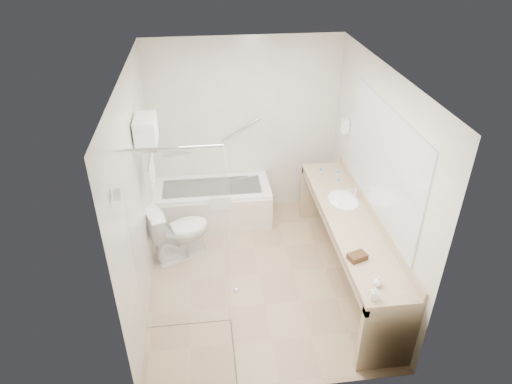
{
  "coord_description": "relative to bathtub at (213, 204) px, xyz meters",
  "views": [
    {
      "loc": [
        -0.55,
        -4.22,
        3.78
      ],
      "look_at": [
        0.0,
        0.3,
        1.0
      ],
      "focal_mm": 32.0,
      "sensor_mm": 36.0,
      "label": 1
    }
  ],
  "objects": [
    {
      "name": "sink",
      "position": [
        1.55,
        -0.99,
        0.54
      ],
      "size": [
        0.4,
        0.52,
        0.14
      ],
      "primitive_type": "ellipsoid",
      "color": "white",
      "rests_on": "vanity_counter"
    },
    {
      "name": "faucet",
      "position": [
        1.7,
        -0.99,
        0.65
      ],
      "size": [
        0.03,
        0.03,
        0.14
      ],
      "primitive_type": "cylinder",
      "color": "silver",
      "rests_on": "vanity_counter"
    },
    {
      "name": "water_bottle_left",
      "position": [
        1.37,
        -0.54,
        0.66
      ],
      "size": [
        0.06,
        0.06,
        0.19
      ],
      "rotation": [
        0.0,
        0.0,
        0.33
      ],
      "color": "silver",
      "rests_on": "vanity_counter"
    },
    {
      "name": "drinking_glass_near",
      "position": [
        1.48,
        -1.17,
        0.62
      ],
      "size": [
        0.08,
        0.08,
        0.09
      ],
      "primitive_type": "cylinder",
      "rotation": [
        0.0,
        0.0,
        -0.2
      ],
      "color": "silver",
      "rests_on": "vanity_counter"
    },
    {
      "name": "amenity_basket",
      "position": [
        1.37,
        -2.09,
        0.6
      ],
      "size": [
        0.21,
        0.17,
        0.06
      ],
      "primitive_type": "cube",
      "rotation": [
        0.0,
        0.0,
        0.33
      ],
      "color": "#432B18",
      "rests_on": "vanity_counter"
    },
    {
      "name": "wall_front",
      "position": [
        0.5,
        -2.84,
        0.97
      ],
      "size": [
        2.6,
        0.1,
        2.5
      ],
      "primitive_type": "cube",
      "color": "beige",
      "rests_on": "ground"
    },
    {
      "name": "water_bottle_right",
      "position": [
        1.53,
        -0.79,
        0.65
      ],
      "size": [
        0.05,
        0.05,
        0.17
      ],
      "rotation": [
        0.0,
        0.0,
        -0.0
      ],
      "color": "silver",
      "rests_on": "vanity_counter"
    },
    {
      "name": "bathtub",
      "position": [
        0.0,
        0.0,
        0.0
      ],
      "size": [
        1.6,
        0.73,
        0.59
      ],
      "color": "white",
      "rests_on": "floor"
    },
    {
      "name": "water_bottle_mid",
      "position": [
        1.57,
        -0.62,
        0.66
      ],
      "size": [
        0.06,
        0.06,
        0.19
      ],
      "rotation": [
        0.0,
        0.0,
        0.27
      ],
      "color": "silver",
      "rests_on": "vanity_counter"
    },
    {
      "name": "wall_back",
      "position": [
        0.5,
        0.36,
        0.97
      ],
      "size": [
        2.6,
        0.1,
        2.5
      ],
      "primitive_type": "cube",
      "color": "beige",
      "rests_on": "ground"
    },
    {
      "name": "soap_bottle_b",
      "position": [
        1.44,
        -2.48,
        0.62
      ],
      "size": [
        0.09,
        0.11,
        0.08
      ],
      "primitive_type": "imported",
      "rotation": [
        0.0,
        0.0,
        0.11
      ],
      "color": "white",
      "rests_on": "vanity_counter"
    },
    {
      "name": "grab_bar_short",
      "position": [
        -0.45,
        0.32,
        0.67
      ],
      "size": [
        0.4,
        0.03,
        0.03
      ],
      "primitive_type": "cylinder",
      "rotation": [
        0.0,
        1.57,
        0.0
      ],
      "color": "silver",
      "rests_on": "wall_back"
    },
    {
      "name": "soap_bottle_a",
      "position": [
        1.35,
        -2.64,
        0.61
      ],
      "size": [
        0.1,
        0.15,
        0.06
      ],
      "primitive_type": "imported",
      "rotation": [
        0.0,
        0.0,
        -0.3
      ],
      "color": "white",
      "rests_on": "vanity_counter"
    },
    {
      "name": "wall_left",
      "position": [
        -0.8,
        -1.24,
        0.97
      ],
      "size": [
        0.1,
        3.2,
        2.5
      ],
      "primitive_type": "cube",
      "color": "beige",
      "rests_on": "ground"
    },
    {
      "name": "grab_bar_long",
      "position": [
        0.45,
        0.32,
        0.97
      ],
      "size": [
        0.53,
        0.03,
        0.33
      ],
      "primitive_type": "cylinder",
      "rotation": [
        0.0,
        1.05,
        0.0
      ],
      "color": "silver",
      "rests_on": "wall_back"
    },
    {
      "name": "wall_right",
      "position": [
        1.8,
        -1.24,
        0.97
      ],
      "size": [
        0.1,
        3.2,
        2.5
      ],
      "primitive_type": "cube",
      "color": "beige",
      "rests_on": "ground"
    },
    {
      "name": "toilet",
      "position": [
        -0.45,
        -0.76,
        0.11
      ],
      "size": [
        0.89,
        0.7,
        0.76
      ],
      "primitive_type": "imported",
      "rotation": [
        0.0,
        0.0,
        1.96
      ],
      "color": "white",
      "rests_on": "floor"
    },
    {
      "name": "ceiling",
      "position": [
        0.5,
        -1.24,
        2.22
      ],
      "size": [
        2.6,
        3.2,
        0.1
      ],
      "primitive_type": "cube",
      "color": "white",
      "rests_on": "wall_back"
    },
    {
      "name": "towel_shelf",
      "position": [
        -0.67,
        -0.89,
        1.48
      ],
      "size": [
        0.24,
        0.55,
        0.81
      ],
      "color": "silver",
      "rests_on": "wall_left"
    },
    {
      "name": "shower_enclosure",
      "position": [
        -0.13,
        -2.16,
        0.79
      ],
      "size": [
        0.96,
        0.91,
        2.11
      ],
      "color": "silver",
      "rests_on": "floor"
    },
    {
      "name": "hairdryer_unit",
      "position": [
        1.75,
        -0.19,
        1.17
      ],
      "size": [
        0.08,
        0.1,
        0.18
      ],
      "primitive_type": "cube",
      "color": "white",
      "rests_on": "wall_right"
    },
    {
      "name": "vanity_counter",
      "position": [
        1.52,
        -1.39,
        0.36
      ],
      "size": [
        0.55,
        2.7,
        0.95
      ],
      "color": "tan",
      "rests_on": "floor"
    },
    {
      "name": "floor",
      "position": [
        0.5,
        -1.24,
        -0.28
      ],
      "size": [
        3.2,
        3.2,
        0.0
      ],
      "primitive_type": "plane",
      "color": "tan",
      "rests_on": "ground"
    },
    {
      "name": "mirror",
      "position": [
        1.79,
        -1.39,
        1.27
      ],
      "size": [
        0.02,
        2.0,
        1.2
      ],
      "primitive_type": "cube",
      "color": "silver",
      "rests_on": "wall_right"
    },
    {
      "name": "drinking_glass_far",
      "position": [
        1.41,
        -0.99,
        0.61
      ],
      "size": [
        0.08,
        0.08,
        0.08
      ],
      "primitive_type": "cylinder",
      "rotation": [
        0.0,
        0.0,
        -0.3
      ],
      "color": "silver",
      "rests_on": "vanity_counter"
    }
  ]
}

